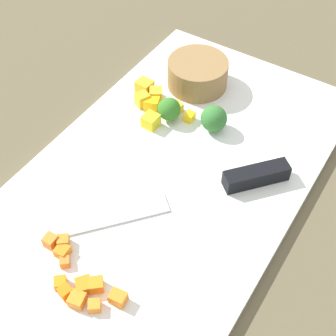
% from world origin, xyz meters
% --- Properties ---
extents(ground_plane, '(4.00, 4.00, 0.00)m').
position_xyz_m(ground_plane, '(0.00, 0.00, 0.00)').
color(ground_plane, brown).
extents(cutting_board, '(0.54, 0.31, 0.01)m').
position_xyz_m(cutting_board, '(0.00, 0.00, 0.01)').
color(cutting_board, white).
rests_on(cutting_board, ground_plane).
extents(prep_bowl, '(0.09, 0.09, 0.04)m').
position_xyz_m(prep_bowl, '(-0.16, -0.06, 0.03)').
color(prep_bowl, olive).
rests_on(prep_bowl, cutting_board).
extents(chef_knife, '(0.24, 0.21, 0.02)m').
position_xyz_m(chef_knife, '(-0.01, 0.06, 0.02)').
color(chef_knife, silver).
rests_on(chef_knife, cutting_board).
extents(carrot_dice_0, '(0.02, 0.02, 0.01)m').
position_xyz_m(carrot_dice_0, '(0.19, 0.02, 0.02)').
color(carrot_dice_0, orange).
rests_on(carrot_dice_0, cutting_board).
extents(carrot_dice_1, '(0.02, 0.02, 0.01)m').
position_xyz_m(carrot_dice_1, '(0.17, 0.05, 0.02)').
color(carrot_dice_1, orange).
rests_on(carrot_dice_1, cutting_board).
extents(carrot_dice_2, '(0.02, 0.02, 0.01)m').
position_xyz_m(carrot_dice_2, '(0.18, 0.03, 0.02)').
color(carrot_dice_2, orange).
rests_on(carrot_dice_2, cutting_board).
extents(carrot_dice_3, '(0.01, 0.01, 0.01)m').
position_xyz_m(carrot_dice_3, '(0.19, 0.00, 0.02)').
color(carrot_dice_3, orange).
rests_on(carrot_dice_3, cutting_board).
extents(carrot_dice_4, '(0.01, 0.01, 0.01)m').
position_xyz_m(carrot_dice_4, '(0.15, -0.05, 0.02)').
color(carrot_dice_4, orange).
rests_on(carrot_dice_4, cutting_board).
extents(carrot_dice_5, '(0.02, 0.02, 0.01)m').
position_xyz_m(carrot_dice_5, '(0.17, 0.02, 0.02)').
color(carrot_dice_5, orange).
rests_on(carrot_dice_5, cutting_board).
extents(carrot_dice_6, '(0.01, 0.01, 0.01)m').
position_xyz_m(carrot_dice_6, '(0.16, -0.02, 0.02)').
color(carrot_dice_6, orange).
rests_on(carrot_dice_6, cutting_board).
extents(carrot_dice_7, '(0.02, 0.02, 0.01)m').
position_xyz_m(carrot_dice_7, '(0.17, 0.01, 0.02)').
color(carrot_dice_7, orange).
rests_on(carrot_dice_7, cutting_board).
extents(carrot_dice_8, '(0.02, 0.02, 0.01)m').
position_xyz_m(carrot_dice_8, '(0.15, -0.04, 0.02)').
color(carrot_dice_8, orange).
rests_on(carrot_dice_8, cutting_board).
extents(carrot_dice_9, '(0.02, 0.02, 0.01)m').
position_xyz_m(carrot_dice_9, '(0.15, -0.03, 0.02)').
color(carrot_dice_9, orange).
rests_on(carrot_dice_9, cutting_board).
extents(carrot_dice_10, '(0.02, 0.02, 0.01)m').
position_xyz_m(carrot_dice_10, '(0.18, -0.01, 0.02)').
color(carrot_dice_10, orange).
rests_on(carrot_dice_10, cutting_board).
extents(pepper_dice_0, '(0.02, 0.02, 0.02)m').
position_xyz_m(pepper_dice_0, '(-0.10, -0.09, 0.02)').
color(pepper_dice_0, yellow).
rests_on(pepper_dice_0, cutting_board).
extents(pepper_dice_1, '(0.02, 0.02, 0.01)m').
position_xyz_m(pepper_dice_1, '(-0.10, -0.05, 0.02)').
color(pepper_dice_1, yellow).
rests_on(pepper_dice_1, cutting_board).
extents(pepper_dice_2, '(0.02, 0.02, 0.02)m').
position_xyz_m(pepper_dice_2, '(-0.09, -0.10, 0.02)').
color(pepper_dice_2, yellow).
rests_on(pepper_dice_2, cutting_board).
extents(pepper_dice_3, '(0.02, 0.02, 0.02)m').
position_xyz_m(pepper_dice_3, '(-0.09, -0.08, 0.02)').
color(pepper_dice_3, yellow).
rests_on(pepper_dice_3, cutting_board).
extents(pepper_dice_4, '(0.02, 0.02, 0.02)m').
position_xyz_m(pepper_dice_4, '(-0.11, -0.11, 0.02)').
color(pepper_dice_4, yellow).
rests_on(pepper_dice_4, cutting_board).
extents(pepper_dice_5, '(0.02, 0.02, 0.02)m').
position_xyz_m(pepper_dice_5, '(-0.06, -0.06, 0.02)').
color(pepper_dice_5, yellow).
rests_on(pepper_dice_5, cutting_board).
extents(pepper_dice_6, '(0.01, 0.01, 0.01)m').
position_xyz_m(pepper_dice_6, '(-0.09, -0.03, 0.02)').
color(pepper_dice_6, yellow).
rests_on(pepper_dice_6, cutting_board).
extents(broccoli_floret_0, '(0.03, 0.03, 0.03)m').
position_xyz_m(broccoli_floret_0, '(-0.08, -0.05, 0.03)').
color(broccoli_floret_0, '#96B558').
rests_on(broccoli_floret_0, cutting_board).
extents(broccoli_floret_1, '(0.03, 0.03, 0.04)m').
position_xyz_m(broccoli_floret_1, '(-0.10, 0.01, 0.03)').
color(broccoli_floret_1, '#81AF59').
rests_on(broccoli_floret_1, cutting_board).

